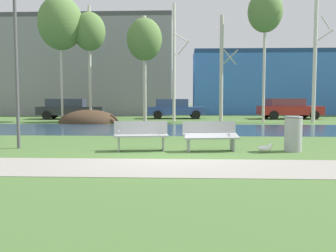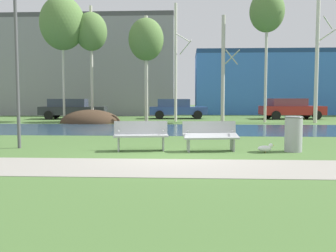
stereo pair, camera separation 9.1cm
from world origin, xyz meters
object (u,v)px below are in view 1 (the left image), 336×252
Objects in this scene: streetlamp at (15,25)px; parked_van_nearest_dark at (70,108)px; bench_left at (141,135)px; bench_right at (210,135)px; seagull at (265,148)px; parked_hatch_third_red at (288,108)px; trash_bin at (293,133)px; parked_sedan_second_blue at (175,108)px.

streetlamp is 16.45m from parked_van_nearest_dark.
bench_left is 2.05m from bench_right.
seagull is 0.10× the size of parked_hatch_third_red.
trash_bin is (2.41, 0.03, 0.06)m from bench_right.
parked_hatch_third_red is (8.42, -0.05, 0.02)m from parked_sedan_second_blue.
trash_bin is 2.18× the size of seagull.
seagull is 18.11m from parked_hatch_third_red.
parked_van_nearest_dark is at bearing -177.00° from parked_hatch_third_red.
streetlamp is (-7.46, 0.60, 3.63)m from seagull.
parked_van_nearest_dark is 7.76m from parked_sedan_second_blue.
bench_right is 2.41m from trash_bin.
trash_bin is 0.98m from seagull.
parked_van_nearest_dark is at bearing 119.61° from bench_right.
parked_hatch_third_red reaches higher than parked_van_nearest_dark.
parked_sedan_second_blue is (-1.50, 17.08, 0.30)m from bench_right.
parked_van_nearest_dark is at bearing 101.75° from streetlamp.
bench_right is at bearing -60.39° from parked_van_nearest_dark.
streetlamp reaches higher than parked_sedan_second_blue.
parked_sedan_second_blue reaches higher than seagull.
bench_left is 3.52× the size of seagull.
seagull is 0.10× the size of parked_van_nearest_dark.
trash_bin is (4.46, 0.03, 0.06)m from bench_left.
streetlamp reaches higher than parked_van_nearest_dark.
bench_right is 0.29× the size of streetlamp.
parked_van_nearest_dark reaches higher than bench_left.
bench_left is 1.61× the size of trash_bin.
trash_bin reaches higher than bench_right.
trash_bin is 17.50m from parked_sedan_second_blue.
trash_bin is at bearing -54.30° from parked_van_nearest_dark.
seagull is 0.08× the size of streetlamp.
bench_right is at bearing -85.00° from parked_sedan_second_blue.
bench_left reaches higher than seagull.
parked_sedan_second_blue reaches higher than bench_right.
parked_sedan_second_blue is at bearing 88.15° from bench_left.
parked_hatch_third_red is at bearing 3.00° from parked_van_nearest_dark.
parked_van_nearest_dark is (-11.61, 16.16, 0.25)m from trash_bin.
parked_van_nearest_dark is (-10.76, 16.44, 0.65)m from seagull.
bench_left is 4.46m from trash_bin.
trash_bin is at bearing -77.10° from parked_sedan_second_blue.
trash_bin is at bearing 0.68° from bench_right.
streetlamp is (-3.86, 0.35, 3.29)m from bench_left.
trash_bin is at bearing -2.22° from streetlamp.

